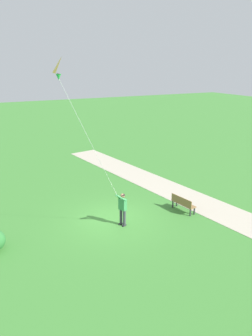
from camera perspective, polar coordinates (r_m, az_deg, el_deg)
ground_plane at (r=16.99m, az=-2.51°, el=-9.36°), size 120.00×120.00×0.00m
walkway_path at (r=18.55m, az=17.08°, el=-7.70°), size 7.68×31.95×0.02m
person_kite_flyer at (r=16.03m, az=-0.67°, el=-6.94°), size 0.63×0.49×1.83m
flying_kite at (r=12.34m, az=-11.41°, el=16.99°), size 2.96×1.70×6.36m
park_bench_near_walkway at (r=18.00m, az=10.17°, el=-6.19°), size 0.68×1.55×0.88m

